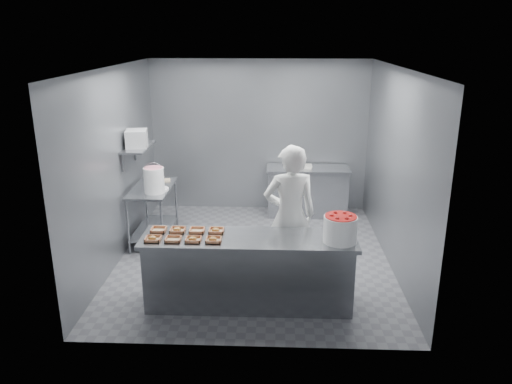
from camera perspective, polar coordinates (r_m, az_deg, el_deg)
floor at (r=7.62m, az=-0.24°, el=-7.43°), size 4.50×4.50×0.00m
ceiling at (r=6.90m, az=-0.27°, el=14.07°), size 4.50×4.50×0.00m
wall_back at (r=9.32m, az=0.38°, el=6.39°), size 4.00×0.04×2.80m
wall_left at (r=7.49m, az=-15.73°, el=2.84°), size 0.04×4.50×2.80m
wall_right at (r=7.32m, az=15.60°, el=2.51°), size 0.04×4.50×2.80m
service_counter at (r=6.21m, az=-0.81°, el=-8.98°), size 2.60×0.70×0.90m
prep_table at (r=8.18m, az=-11.68°, el=-1.52°), size 0.60×1.20×0.90m
back_counter at (r=9.24m, az=5.88°, el=0.11°), size 1.50×0.60×0.90m
wall_shelf at (r=7.96m, az=-13.30°, el=5.02°), size 0.35×0.90×0.03m
tray_0 at (r=6.05m, az=-11.71°, el=-5.24°), size 0.19×0.18×0.06m
tray_1 at (r=6.00m, az=-9.44°, el=-5.34°), size 0.19×0.18×0.04m
tray_2 at (r=5.95m, az=-7.20°, el=-5.38°), size 0.19×0.18×0.06m
tray_3 at (r=5.92m, az=-4.90°, el=-5.44°), size 0.19×0.18×0.06m
tray_4 at (r=6.30m, az=-11.08°, el=-4.25°), size 0.19×0.18×0.04m
tray_5 at (r=6.25m, az=-8.96°, el=-4.29°), size 0.19×0.18×0.06m
tray_6 at (r=6.21m, az=-6.75°, el=-4.37°), size 0.19×0.18×0.04m
tray_7 at (r=6.18m, az=-4.57°, el=-4.40°), size 0.19×0.18×0.06m
worker at (r=6.55m, az=3.88°, el=-2.75°), size 0.77×0.57×1.91m
strawberry_tub at (r=5.91m, az=9.60°, el=-4.09°), size 0.39×0.39×0.32m
glaze_bucket at (r=7.75m, az=-11.58°, el=1.40°), size 0.33×0.31×0.48m
bucket_lid at (r=7.93m, az=-11.06°, el=0.33°), size 0.39×0.39×0.02m
rag at (r=8.39m, az=-10.30°, el=1.35°), size 0.18×0.16×0.02m
appliance at (r=7.88m, az=-13.49°, el=5.96°), size 0.36×0.40×0.27m
paper_stack at (r=9.10m, az=5.46°, el=2.94°), size 0.32×0.25×0.05m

